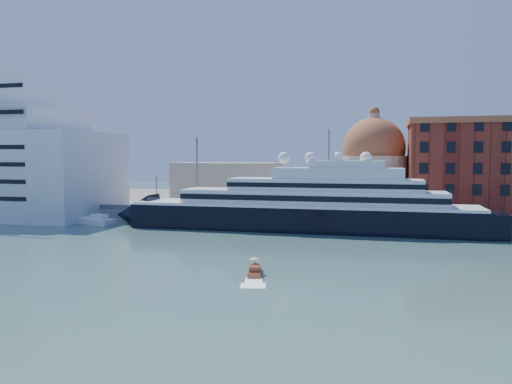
# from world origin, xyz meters

# --- Properties ---
(ground) EXTENTS (400.00, 400.00, 0.00)m
(ground) POSITION_xyz_m (0.00, 0.00, 0.00)
(ground) COLOR #355C58
(ground) RESTS_ON ground
(quay) EXTENTS (180.00, 10.00, 2.50)m
(quay) POSITION_xyz_m (0.00, 34.00, 1.25)
(quay) COLOR gray
(quay) RESTS_ON ground
(land) EXTENTS (260.00, 72.00, 2.00)m
(land) POSITION_xyz_m (0.00, 75.00, 1.00)
(land) COLOR slate
(land) RESTS_ON ground
(quay_fence) EXTENTS (180.00, 0.10, 1.20)m
(quay_fence) POSITION_xyz_m (0.00, 29.50, 3.10)
(quay_fence) COLOR slate
(quay_fence) RESTS_ON quay
(superyacht) EXTENTS (84.48, 11.71, 25.25)m
(superyacht) POSITION_xyz_m (5.32, 23.00, 4.36)
(superyacht) COLOR black
(superyacht) RESTS_ON ground
(service_barge) EXTENTS (12.17, 6.90, 2.60)m
(service_barge) POSITION_xyz_m (-40.96, 20.34, 0.75)
(service_barge) COLOR white
(service_barge) RESTS_ON ground
(water_taxi) EXTENTS (2.77, 5.41, 2.45)m
(water_taxi) POSITION_xyz_m (7.96, -18.78, 0.59)
(water_taxi) COLOR maroon
(water_taxi) RESTS_ON ground
(warehouse) EXTENTS (43.00, 19.00, 23.25)m
(warehouse) POSITION_xyz_m (52.00, 52.00, 13.79)
(warehouse) COLOR maroon
(warehouse) RESTS_ON land
(church) EXTENTS (66.00, 18.00, 25.50)m
(church) POSITION_xyz_m (6.39, 57.72, 10.91)
(church) COLOR beige
(church) RESTS_ON land
(lamp_posts) EXTENTS (120.80, 2.40, 18.00)m
(lamp_posts) POSITION_xyz_m (-12.67, 32.27, 9.84)
(lamp_posts) COLOR slate
(lamp_posts) RESTS_ON quay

